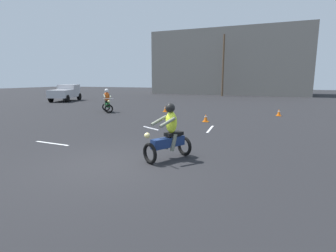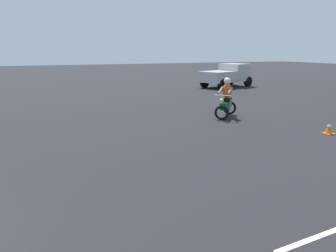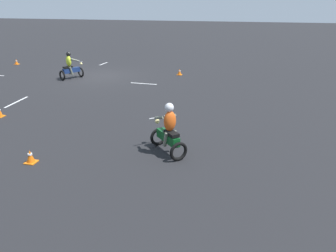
% 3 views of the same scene
% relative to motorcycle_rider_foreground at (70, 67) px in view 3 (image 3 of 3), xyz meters
% --- Properties ---
extents(ground_plane, '(120.00, 120.00, 0.00)m').
position_rel_motorcycle_rider_foreground_xyz_m(ground_plane, '(-1.29, -1.12, -0.73)').
color(ground_plane, black).
extents(motorcycle_rider_foreground, '(1.20, 1.52, 1.66)m').
position_rel_motorcycle_rider_foreground_xyz_m(motorcycle_rider_foreground, '(0.00, 0.00, 0.00)').
color(motorcycle_rider_foreground, black).
rests_on(motorcycle_rider_foreground, ground).
extents(motorcycle_rider_background, '(1.40, 1.43, 1.66)m').
position_rel_motorcycle_rider_foreground_xyz_m(motorcycle_rider_background, '(-8.34, 8.74, 0.00)').
color(motorcycle_rider_background, black).
rests_on(motorcycle_rider_background, ground).
extents(traffic_cone_near_left, '(0.32, 0.32, 0.39)m').
position_rel_motorcycle_rider_foreground_xyz_m(traffic_cone_near_left, '(-6.23, -2.67, -0.54)').
color(traffic_cone_near_left, orange).
rests_on(traffic_cone_near_left, ground).
extents(traffic_cone_far_right, '(0.32, 0.32, 0.41)m').
position_rel_motorcycle_rider_foreground_xyz_m(traffic_cone_far_right, '(-4.53, 10.39, -0.53)').
color(traffic_cone_far_right, orange).
rests_on(traffic_cone_far_right, ground).
extents(traffic_cone_far_center, '(0.32, 0.32, 0.39)m').
position_rel_motorcycle_rider_foreground_xyz_m(traffic_cone_far_center, '(6.48, -3.34, -0.54)').
color(traffic_cone_far_center, orange).
rests_on(traffic_cone_far_center, ground).
extents(lane_stripe_n, '(0.25, 1.84, 0.01)m').
position_rel_motorcycle_rider_foreground_xyz_m(lane_stripe_n, '(0.02, 5.12, -0.72)').
color(lane_stripe_n, silver).
rests_on(lane_stripe_n, ground).
extents(lane_stripe_w, '(1.59, 0.15, 0.01)m').
position_rel_motorcycle_rider_foreground_xyz_m(lane_stripe_w, '(-4.71, 0.14, -0.72)').
color(lane_stripe_w, silver).
rests_on(lane_stripe_w, ground).
extents(lane_stripe_s, '(0.15, 1.24, 0.01)m').
position_rel_motorcycle_rider_foreground_xyz_m(lane_stripe_s, '(0.24, -5.20, -0.72)').
color(lane_stripe_s, silver).
rests_on(lane_stripe_s, ground).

